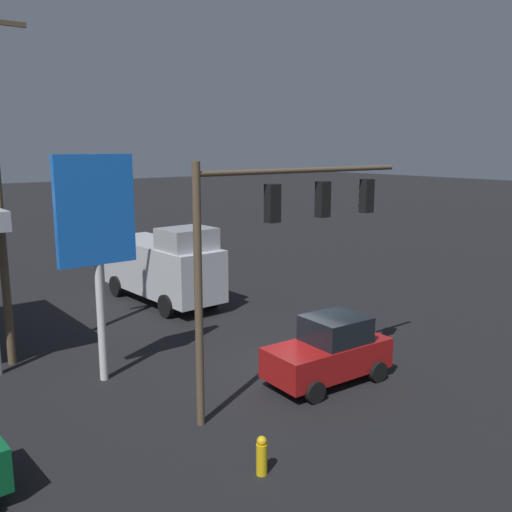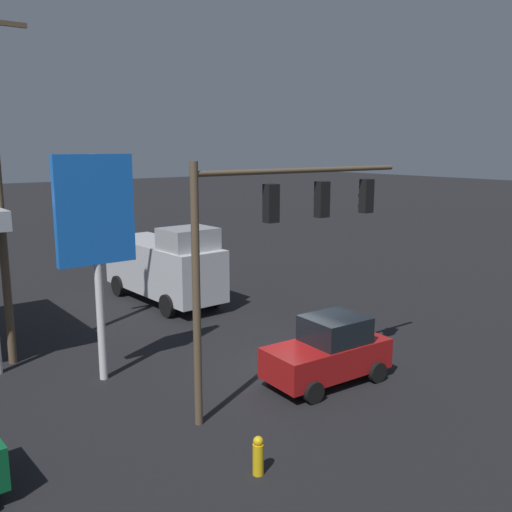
{
  "view_description": "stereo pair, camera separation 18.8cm",
  "coord_description": "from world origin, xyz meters",
  "px_view_note": "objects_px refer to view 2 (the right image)",
  "views": [
    {
      "loc": [
        11.31,
        12.54,
        6.93
      ],
      "look_at": [
        0.0,
        -2.0,
        3.35
      ],
      "focal_mm": 40.0,
      "sensor_mm": 36.0,
      "label": 1
    },
    {
      "loc": [
        11.16,
        12.66,
        6.93
      ],
      "look_at": [
        0.0,
        -2.0,
        3.35
      ],
      "focal_mm": 40.0,
      "sensor_mm": 36.0,
      "label": 2
    }
  ],
  "objects_px": {
    "price_sign": "(95,221)",
    "traffic_signal_assembly": "(281,224)",
    "hatchback_crossing": "(329,351)",
    "delivery_truck": "(165,265)",
    "fire_hydrant": "(258,456)"
  },
  "relations": [
    {
      "from": "delivery_truck",
      "to": "fire_hydrant",
      "type": "relative_size",
      "value": 7.83
    },
    {
      "from": "traffic_signal_assembly",
      "to": "hatchback_crossing",
      "type": "xyz_separation_m",
      "value": [
        -1.8,
        0.1,
        -3.93
      ]
    },
    {
      "from": "traffic_signal_assembly",
      "to": "fire_hydrant",
      "type": "xyz_separation_m",
      "value": [
        2.84,
        2.73,
        -4.44
      ]
    },
    {
      "from": "hatchback_crossing",
      "to": "delivery_truck",
      "type": "relative_size",
      "value": 0.56
    },
    {
      "from": "traffic_signal_assembly",
      "to": "price_sign",
      "type": "height_order",
      "value": "price_sign"
    },
    {
      "from": "price_sign",
      "to": "traffic_signal_assembly",
      "type": "bearing_deg",
      "value": 129.73
    },
    {
      "from": "hatchback_crossing",
      "to": "fire_hydrant",
      "type": "height_order",
      "value": "hatchback_crossing"
    },
    {
      "from": "delivery_truck",
      "to": "hatchback_crossing",
      "type": "bearing_deg",
      "value": -4.48
    },
    {
      "from": "traffic_signal_assembly",
      "to": "fire_hydrant",
      "type": "relative_size",
      "value": 8.07
    },
    {
      "from": "traffic_signal_assembly",
      "to": "delivery_truck",
      "type": "relative_size",
      "value": 1.03
    },
    {
      "from": "hatchback_crossing",
      "to": "delivery_truck",
      "type": "height_order",
      "value": "delivery_truck"
    },
    {
      "from": "traffic_signal_assembly",
      "to": "delivery_truck",
      "type": "distance_m",
      "value": 11.32
    },
    {
      "from": "hatchback_crossing",
      "to": "traffic_signal_assembly",
      "type": "bearing_deg",
      "value": -0.53
    },
    {
      "from": "fire_hydrant",
      "to": "delivery_truck",
      "type": "bearing_deg",
      "value": -110.67
    },
    {
      "from": "traffic_signal_assembly",
      "to": "hatchback_crossing",
      "type": "relative_size",
      "value": 1.83
    }
  ]
}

